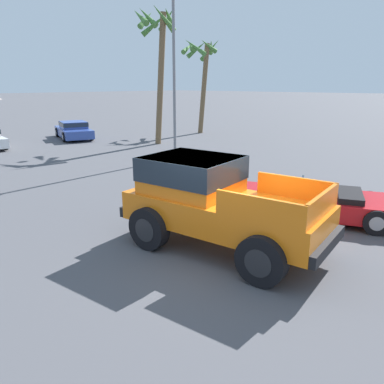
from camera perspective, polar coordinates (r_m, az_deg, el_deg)
ground_plane at (r=8.61m, az=5.01°, el=-9.25°), size 320.00×320.00×0.00m
orange_pickup_truck at (r=8.58m, az=3.13°, el=-0.94°), size 2.77×4.99×2.07m
red_convertible_car at (r=11.21m, az=18.81°, el=-1.64°), size 3.50×4.90×1.03m
parked_car_blue at (r=27.63m, az=-17.60°, el=9.02°), size 3.25×4.89×1.20m
street_lamp_post at (r=18.89m, az=-2.77°, el=19.79°), size 0.90×0.24×8.21m
palm_tree_tall at (r=29.45m, az=1.42°, el=19.16°), size 2.60×2.62×6.96m
palm_tree_short at (r=24.00m, az=-5.26°, el=21.61°), size 2.90×2.85×8.09m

